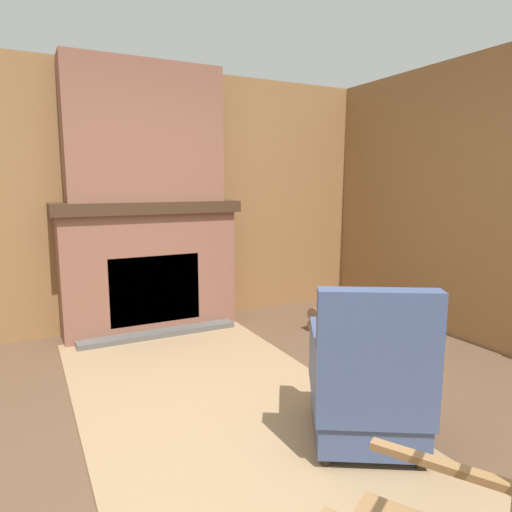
% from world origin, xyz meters
% --- Properties ---
extents(ground_plane, '(14.00, 14.00, 0.00)m').
position_xyz_m(ground_plane, '(0.00, 0.00, 0.00)').
color(ground_plane, brown).
extents(wood_panel_wall_left, '(0.06, 5.61, 2.57)m').
position_xyz_m(wood_panel_wall_left, '(-2.54, 0.00, 1.29)').
color(wood_panel_wall_left, olive).
rests_on(wood_panel_wall_left, ground).
extents(fireplace_hearth, '(0.61, 1.76, 1.28)m').
position_xyz_m(fireplace_hearth, '(-2.30, 0.00, 0.63)').
color(fireplace_hearth, brown).
rests_on(fireplace_hearth, ground).
extents(chimney_breast, '(0.35, 1.46, 1.28)m').
position_xyz_m(chimney_breast, '(-2.31, 0.00, 1.91)').
color(chimney_breast, brown).
rests_on(chimney_breast, fireplace_hearth).
extents(area_rug, '(3.81, 1.72, 0.01)m').
position_xyz_m(area_rug, '(-0.30, -0.02, 0.01)').
color(area_rug, '#997A56').
rests_on(area_rug, ground).
extents(armchair, '(0.90, 0.87, 0.94)m').
position_xyz_m(armchair, '(0.26, 0.55, 0.35)').
color(armchair, '#3D4C75').
rests_on(armchair, ground).
extents(firewood_stack, '(0.51, 0.52, 0.25)m').
position_xyz_m(firewood_stack, '(-1.41, 1.61, 0.12)').
color(firewood_stack, brown).
rests_on(firewood_stack, ground).
extents(oil_lamp_vase, '(0.12, 0.12, 0.24)m').
position_xyz_m(oil_lamp_vase, '(-2.35, -0.45, 1.36)').
color(oil_lamp_vase, '#B24C42').
rests_on(oil_lamp_vase, fireplace_hearth).
extents(storage_case, '(0.15, 0.23, 0.15)m').
position_xyz_m(storage_case, '(-2.35, 0.53, 1.35)').
color(storage_case, black).
rests_on(storage_case, fireplace_hearth).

